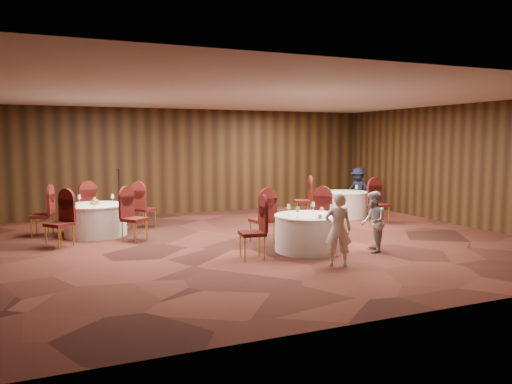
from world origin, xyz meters
name	(u,v)px	position (x,y,z in m)	size (l,w,h in m)	color
ground	(251,243)	(0.00, 0.00, 0.00)	(12.00, 12.00, 0.00)	black
room_shell	(251,154)	(0.00, 0.00, 1.96)	(12.00, 12.00, 12.00)	silver
table_main	(309,233)	(0.79, -1.18, 0.38)	(1.41, 1.41, 0.74)	white
table_left	(96,220)	(-3.07, 2.24, 0.38)	(1.46, 1.46, 0.74)	white
table_right	(346,204)	(4.00, 2.38, 0.38)	(1.31, 1.31, 0.74)	white
chairs_main	(282,223)	(0.50, -0.52, 0.50)	(2.98, 1.93, 1.00)	#3B0F0B
chairs_left	(94,215)	(-3.09, 2.25, 0.50)	(3.10, 2.98, 1.00)	#3B0F0B
chairs_right	(340,203)	(3.50, 1.92, 0.50)	(2.10, 2.19, 1.00)	#3B0F0B
tabletop_main	(318,210)	(0.96, -1.23, 0.84)	(1.09, 1.05, 0.22)	silver
tabletop_left	(95,201)	(-3.06, 2.24, 0.82)	(0.83, 0.79, 0.22)	silver
tabletop_right	(357,187)	(4.18, 2.10, 0.90)	(0.08, 0.08, 0.22)	silver
mic_stand	(120,209)	(-2.32, 3.59, 0.43)	(0.24, 0.24, 1.50)	black
woman_a	(338,229)	(0.67, -2.45, 0.66)	(0.48, 0.32, 1.33)	white
woman_b	(373,222)	(1.93, -1.77, 0.62)	(0.60, 0.47, 1.24)	#A4A4A9
man_c	(358,190)	(4.98, 3.18, 0.69)	(0.89, 0.51, 1.39)	black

